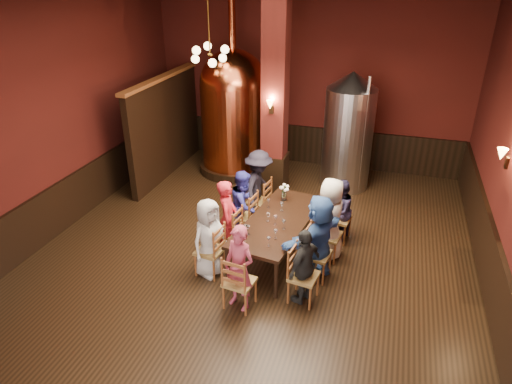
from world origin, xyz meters
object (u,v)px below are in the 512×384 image
(person_0, at_px, (209,238))
(steel_vessel, at_px, (348,131))
(copper_kettle, at_px, (234,111))
(person_1, at_px, (228,218))
(rose_vase, at_px, (284,190))
(person_2, at_px, (244,205))
(dining_table, at_px, (278,223))

(person_0, bearing_deg, steel_vessel, 2.15)
(steel_vessel, bearing_deg, copper_kettle, 177.54)
(person_1, bearing_deg, rose_vase, -51.14)
(person_2, height_order, copper_kettle, copper_kettle)
(dining_table, height_order, person_0, person_0)
(dining_table, distance_m, copper_kettle, 4.16)
(dining_table, xyz_separation_m, person_1, (-0.89, -0.21, 0.05))
(person_1, height_order, copper_kettle, copper_kettle)
(person_0, distance_m, person_2, 1.33)
(copper_kettle, bearing_deg, rose_vase, -54.05)
(person_0, height_order, person_1, person_1)
(dining_table, xyz_separation_m, person_2, (-0.80, 0.44, 0.01))
(dining_table, distance_m, steel_vessel, 3.53)
(dining_table, bearing_deg, copper_kettle, 128.47)
(dining_table, height_order, steel_vessel, steel_vessel)
(person_2, distance_m, steel_vessel, 3.39)
(steel_vessel, distance_m, rose_vase, 2.78)
(person_2, bearing_deg, copper_kettle, 25.23)
(person_1, relative_size, copper_kettle, 0.34)
(person_0, bearing_deg, dining_table, -23.60)
(rose_vase, bearing_deg, dining_table, -83.06)
(dining_table, height_order, person_2, person_2)
(copper_kettle, bearing_deg, dining_table, -59.29)
(person_0, relative_size, person_1, 0.96)
(person_1, distance_m, rose_vase, 1.28)
(person_2, relative_size, rose_vase, 4.14)
(person_0, xyz_separation_m, person_1, (0.09, 0.66, 0.03))
(copper_kettle, height_order, steel_vessel, copper_kettle)
(person_1, distance_m, steel_vessel, 4.00)
(dining_table, bearing_deg, person_2, 158.78)
(steel_vessel, bearing_deg, person_2, -118.17)
(dining_table, relative_size, person_0, 1.77)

